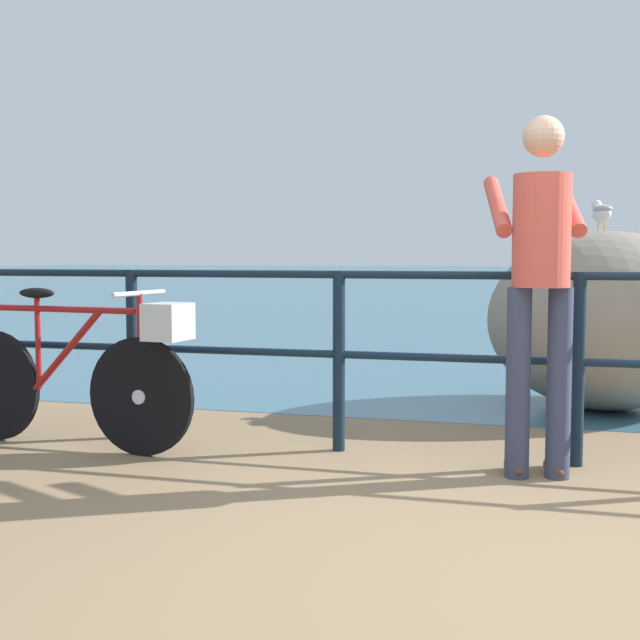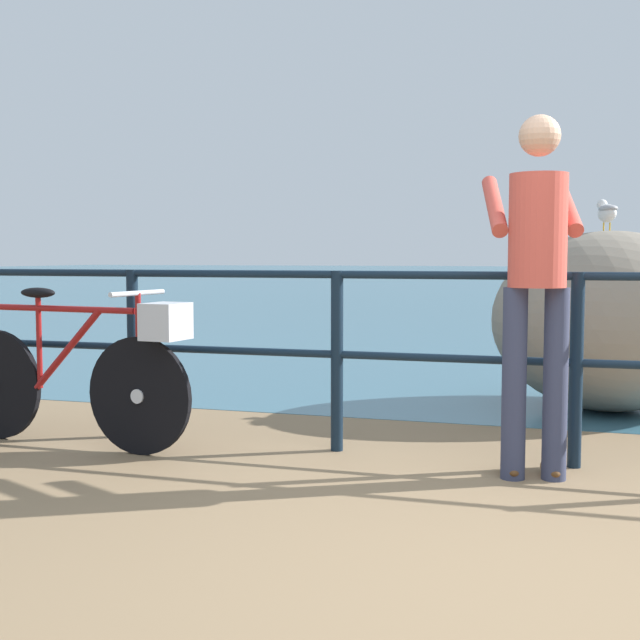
{
  "view_description": "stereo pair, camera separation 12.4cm",
  "coord_description": "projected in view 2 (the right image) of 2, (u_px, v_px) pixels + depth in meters",
  "views": [
    {
      "loc": [
        -0.15,
        -2.82,
        1.1
      ],
      "look_at": [
        -1.51,
        2.1,
        0.71
      ],
      "focal_mm": 46.66,
      "sensor_mm": 36.0,
      "label": 1
    },
    {
      "loc": [
        -0.03,
        -2.78,
        1.1
      ],
      "look_at": [
        -1.51,
        2.1,
        0.71
      ],
      "focal_mm": 46.66,
      "sensor_mm": 36.0,
      "label": 2
    }
  ],
  "objects": [
    {
      "name": "breakwater_boulder_main",
      "position": [
        610.0,
        321.0,
        5.92
      ],
      "size": [
        1.66,
        1.58,
        1.28
      ],
      "color": "gray",
      "rests_on": "ground"
    },
    {
      "name": "sea_surface",
      "position": [
        573.0,
        275.0,
        48.18
      ],
      "size": [
        120.0,
        90.0,
        0.01
      ],
      "primitive_type": "cube",
      "color": "#38667A",
      "rests_on": "ground_plane"
    },
    {
      "name": "bicycle",
      "position": [
        85.0,
        368.0,
        4.74
      ],
      "size": [
        1.69,
        0.48,
        0.92
      ],
      "rotation": [
        0.0,
        0.0,
        -0.11
      ],
      "color": "black",
      "rests_on": "ground_plane"
    },
    {
      "name": "promenade_railing",
      "position": [
        577.0,
        347.0,
        4.3
      ],
      "size": [
        7.81,
        0.07,
        1.02
      ],
      "color": "black",
      "rests_on": "ground_plane"
    },
    {
      "name": "person_at_railing",
      "position": [
        536.0,
        279.0,
        4.06
      ],
      "size": [
        0.54,
        0.67,
        1.78
      ],
      "rotation": [
        0.0,
        0.0,
        1.78
      ],
      "color": "#333851",
      "rests_on": "ground_plane"
    },
    {
      "name": "ground_plane",
      "position": [
        573.0,
        300.0,
        21.81
      ],
      "size": [
        120.0,
        120.0,
        0.1
      ],
      "primitive_type": "cube",
      "color": "#846B4C"
    },
    {
      "name": "seagull",
      "position": [
        607.0,
        211.0,
        5.94
      ],
      "size": [
        0.18,
        0.34,
        0.23
      ],
      "rotation": [
        0.0,
        0.0,
        1.84
      ],
      "color": "gold",
      "rests_on": "breakwater_boulder_main"
    }
  ]
}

